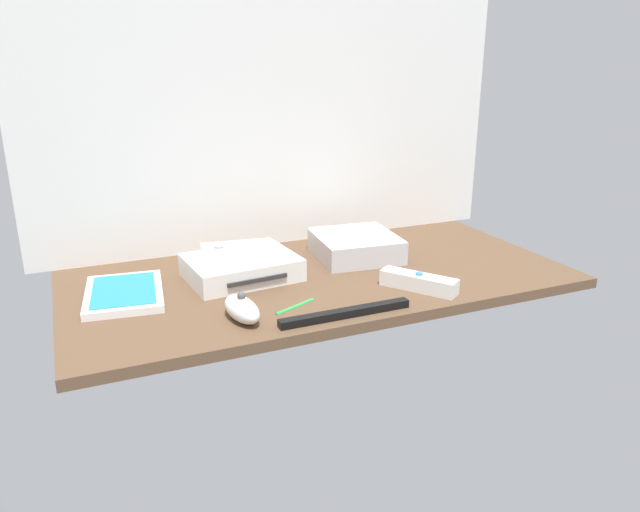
% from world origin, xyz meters
% --- Properties ---
extents(ground_plane, '(1.00, 0.48, 0.02)m').
position_xyz_m(ground_plane, '(0.00, 0.00, -0.01)').
color(ground_plane, brown).
rests_on(ground_plane, ground).
extents(back_wall, '(1.10, 0.01, 0.64)m').
position_xyz_m(back_wall, '(0.00, 0.25, 0.32)').
color(back_wall, white).
rests_on(back_wall, ground).
extents(game_console, '(0.22, 0.18, 0.04)m').
position_xyz_m(game_console, '(-0.15, 0.05, 0.02)').
color(game_console, white).
rests_on(game_console, ground_plane).
extents(mini_computer, '(0.19, 0.19, 0.05)m').
position_xyz_m(mini_computer, '(0.12, 0.07, 0.03)').
color(mini_computer, silver).
rests_on(mini_computer, ground_plane).
extents(game_case, '(0.16, 0.21, 0.02)m').
position_xyz_m(game_case, '(-0.38, 0.03, 0.01)').
color(game_case, white).
rests_on(game_case, ground_plane).
extents(remote_wand, '(0.11, 0.14, 0.03)m').
position_xyz_m(remote_wand, '(0.14, -0.15, 0.02)').
color(remote_wand, white).
rests_on(remote_wand, ground_plane).
extents(remote_nunchuk, '(0.06, 0.11, 0.05)m').
position_xyz_m(remote_nunchuk, '(-0.21, -0.15, 0.02)').
color(remote_nunchuk, white).
rests_on(remote_nunchuk, ground_plane).
extents(remote_classic_pad, '(0.15, 0.10, 0.02)m').
position_xyz_m(remote_classic_pad, '(-0.15, 0.06, 0.05)').
color(remote_classic_pad, white).
rests_on(remote_classic_pad, game_console).
extents(sensor_bar, '(0.24, 0.02, 0.01)m').
position_xyz_m(sensor_bar, '(-0.04, -0.21, 0.01)').
color(sensor_bar, black).
rests_on(sensor_bar, ground_plane).
extents(stylus_pen, '(0.09, 0.04, 0.01)m').
position_xyz_m(stylus_pen, '(-0.11, -0.13, 0.00)').
color(stylus_pen, green).
rests_on(stylus_pen, ground_plane).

